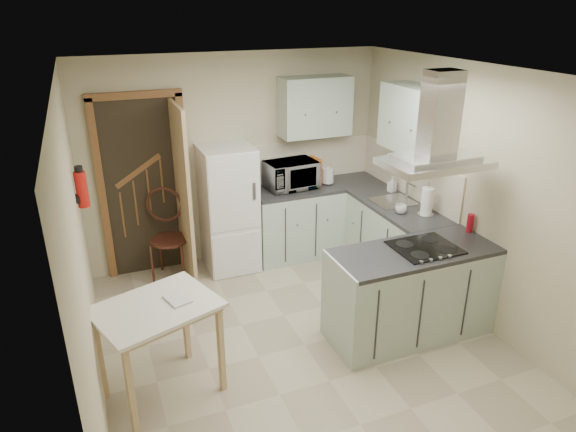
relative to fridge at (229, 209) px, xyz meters
name	(u,v)px	position (x,y,z in m)	size (l,w,h in m)	color
floor	(304,345)	(0.20, -1.80, -0.75)	(4.20, 4.20, 0.00)	#B2A78A
ceiling	(309,74)	(0.20, -1.80, 1.75)	(4.20, 4.20, 0.00)	silver
back_wall	(236,160)	(0.20, 0.30, 0.50)	(3.60, 3.60, 0.00)	#C0B694
left_wall	(82,261)	(-1.60, -1.80, 0.50)	(4.20, 4.20, 0.00)	#C0B694
right_wall	(475,197)	(2.00, -1.80, 0.50)	(4.20, 4.20, 0.00)	#C0B694
doorway	(145,187)	(-0.90, 0.27, 0.30)	(1.10, 0.12, 2.10)	brown
fridge	(229,209)	(0.00, 0.00, 0.00)	(0.60, 0.60, 1.50)	white
counter_back	(296,222)	(0.86, 0.00, -0.30)	(1.08, 0.60, 0.90)	#9EB2A0
counter_right	(382,232)	(1.70, -0.68, -0.30)	(0.60, 1.95, 0.90)	#9EB2A0
splashback	(309,159)	(1.16, 0.29, 0.40)	(1.68, 0.02, 0.50)	beige
wall_cabinet_back	(315,107)	(1.15, 0.12, 1.10)	(0.85, 0.35, 0.70)	#9EB2A0
wall_cabinet_right	(415,120)	(1.82, -0.95, 1.10)	(0.35, 0.90, 0.70)	#9EB2A0
peninsula	(411,292)	(1.22, -1.98, -0.30)	(1.55, 0.65, 0.90)	#9EB2A0
hob	(425,247)	(1.32, -1.98, 0.16)	(0.58, 0.50, 0.01)	black
extractor_hood	(435,163)	(1.32, -1.98, 0.97)	(0.90, 0.55, 0.10)	silver
sink	(393,201)	(1.70, -0.85, 0.16)	(0.45, 0.40, 0.01)	silver
fire_extinguisher	(82,189)	(-1.54, -0.90, 0.75)	(0.10, 0.10, 0.32)	#B2140F
drop_leaf_table	(161,351)	(-1.13, -1.95, -0.33)	(0.90, 0.68, 0.84)	tan
bentwood_chair	(169,240)	(-0.72, -0.03, -0.26)	(0.43, 0.43, 0.98)	#472417
microwave	(291,175)	(0.80, 0.02, 0.32)	(0.60, 0.41, 0.33)	black
kettle	(328,175)	(1.28, -0.01, 0.26)	(0.15, 0.15, 0.22)	silver
cereal_box	(314,171)	(1.14, 0.08, 0.31)	(0.09, 0.22, 0.33)	#DC5E19
soap_bottle	(392,184)	(1.88, -0.54, 0.24)	(0.08, 0.09, 0.19)	silver
paper_towel	(427,201)	(1.81, -1.31, 0.31)	(0.12, 0.12, 0.31)	white
cup	(401,209)	(1.59, -1.18, 0.20)	(0.12, 0.12, 0.09)	white
red_bottle	(470,223)	(1.95, -1.84, 0.24)	(0.06, 0.06, 0.18)	#A50E1E
book	(168,298)	(-1.03, -1.96, 0.14)	(0.16, 0.22, 0.10)	brown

